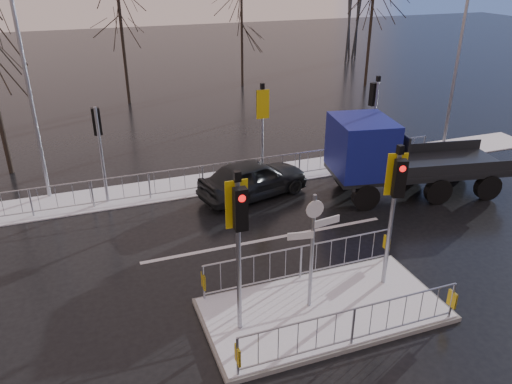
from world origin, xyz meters
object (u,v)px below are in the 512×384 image
object	(u,v)px
traffic_island	(323,299)
street_lamp_right	(460,53)
street_lamp_left	(29,76)
car_far_lane	(254,178)
flatbed_truck	(385,155)

from	to	relation	value
traffic_island	street_lamp_right	world-z (taller)	street_lamp_right
street_lamp_left	car_far_lane	bearing A→B (deg)	-19.66
car_far_lane	street_lamp_left	world-z (taller)	street_lamp_left
car_far_lane	flatbed_truck	size ratio (longest dim) A/B	0.62
traffic_island	car_far_lane	distance (m)	6.99
car_far_lane	flatbed_truck	distance (m)	4.83
car_far_lane	flatbed_truck	bearing A→B (deg)	-123.29
flatbed_truck	street_lamp_right	distance (m)	6.86
flatbed_truck	street_lamp_left	size ratio (longest dim) A/B	0.82
traffic_island	car_far_lane	xyz separation A→B (m)	(0.68, 6.95, 0.32)
car_far_lane	street_lamp_right	world-z (taller)	street_lamp_right
car_far_lane	street_lamp_right	xyz separation A→B (m)	(9.91, 1.53, 3.68)
street_lamp_right	street_lamp_left	xyz separation A→B (m)	(-17.00, 1.00, 0.10)
traffic_island	flatbed_truck	xyz separation A→B (m)	(5.15, 5.38, 1.20)
car_far_lane	flatbed_truck	world-z (taller)	flatbed_truck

